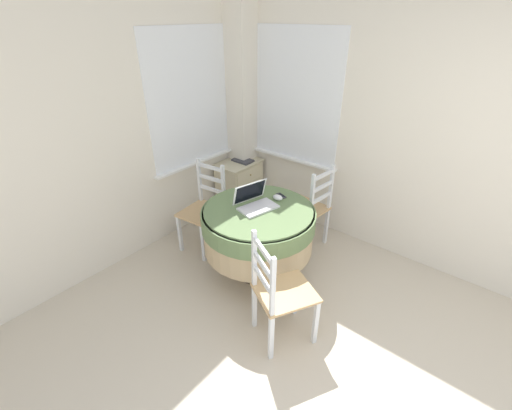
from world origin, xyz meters
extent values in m
cube|color=silver|center=(0.01, 3.11, 1.27)|extent=(4.42, 0.06, 2.55)
cube|color=white|center=(1.39, 3.07, 1.49)|extent=(1.10, 0.01, 1.42)
cube|color=white|center=(1.39, 3.04, 0.77)|extent=(1.18, 0.07, 0.02)
cube|color=silver|center=(2.25, 0.64, 1.27)|extent=(0.06, 4.88, 2.55)
cube|color=white|center=(2.21, 2.25, 1.49)|extent=(0.01, 1.10, 1.42)
cube|color=white|center=(2.18, 2.25, 0.77)|extent=(0.07, 1.18, 0.02)
cube|color=silver|center=(2.08, 2.94, 1.27)|extent=(0.28, 0.28, 2.55)
cylinder|color=#4C3D2D|center=(1.01, 1.81, 0.01)|extent=(0.36, 0.36, 0.03)
cylinder|color=#4C3D2D|center=(1.01, 1.81, 0.38)|extent=(0.11, 0.11, 0.71)
cylinder|color=tan|center=(1.01, 1.81, 0.54)|extent=(1.02, 1.02, 0.40)
cylinder|color=#607A4C|center=(1.01, 1.81, 0.66)|extent=(1.05, 1.05, 0.16)
cylinder|color=#607A4C|center=(1.01, 1.81, 0.75)|extent=(0.99, 0.99, 0.02)
cube|color=silver|center=(1.01, 1.81, 0.77)|extent=(0.39, 0.28, 0.02)
cube|color=silver|center=(1.01, 1.83, 0.78)|extent=(0.32, 0.19, 0.00)
cube|color=silver|center=(1.04, 1.94, 0.87)|extent=(0.35, 0.15, 0.20)
cube|color=black|center=(1.04, 1.93, 0.87)|extent=(0.31, 0.13, 0.17)
ellipsoid|color=white|center=(1.26, 1.77, 0.78)|extent=(0.07, 0.10, 0.05)
cube|color=#2D2D33|center=(1.34, 1.79, 0.76)|extent=(0.09, 0.12, 0.01)
cube|color=black|center=(1.34, 1.79, 0.77)|extent=(0.06, 0.09, 0.00)
cube|color=tan|center=(0.98, 2.57, 0.45)|extent=(0.47, 0.43, 0.02)
cube|color=silver|center=(0.78, 2.71, 0.22)|extent=(0.04, 0.04, 0.44)
cube|color=silver|center=(0.81, 2.38, 0.22)|extent=(0.04, 0.04, 0.44)
cube|color=silver|center=(1.15, 2.75, 0.22)|extent=(0.04, 0.04, 0.44)
cube|color=silver|center=(1.19, 2.43, 0.22)|extent=(0.04, 0.04, 0.44)
cube|color=silver|center=(1.15, 2.75, 0.71)|extent=(0.04, 0.04, 0.50)
cube|color=silver|center=(1.19, 2.43, 0.71)|extent=(0.04, 0.04, 0.50)
cube|color=silver|center=(1.17, 2.59, 0.90)|extent=(0.06, 0.33, 0.04)
cube|color=silver|center=(1.17, 2.59, 0.77)|extent=(0.06, 0.33, 0.04)
cube|color=silver|center=(1.17, 2.59, 0.64)|extent=(0.06, 0.33, 0.04)
cube|color=tan|center=(1.77, 1.76, 0.45)|extent=(0.42, 0.46, 0.02)
cube|color=silver|center=(1.95, 1.94, 0.22)|extent=(0.04, 0.04, 0.44)
cube|color=silver|center=(1.62, 1.97, 0.22)|extent=(0.04, 0.04, 0.44)
cube|color=silver|center=(1.91, 1.56, 0.22)|extent=(0.04, 0.04, 0.44)
cube|color=silver|center=(1.58, 1.59, 0.22)|extent=(0.04, 0.04, 0.44)
cube|color=silver|center=(1.91, 1.56, 0.71)|extent=(0.03, 0.03, 0.50)
cube|color=silver|center=(1.58, 1.59, 0.71)|extent=(0.03, 0.03, 0.50)
cube|color=silver|center=(1.75, 1.58, 0.90)|extent=(0.33, 0.05, 0.04)
cube|color=silver|center=(1.75, 1.58, 0.77)|extent=(0.33, 0.05, 0.04)
cube|color=silver|center=(1.75, 1.58, 0.64)|extent=(0.33, 0.05, 0.04)
cube|color=tan|center=(0.57, 1.19, 0.45)|extent=(0.56, 0.54, 0.02)
cube|color=silver|center=(0.65, 0.95, 0.22)|extent=(0.05, 0.05, 0.44)
cube|color=silver|center=(0.81, 1.24, 0.22)|extent=(0.05, 0.05, 0.44)
cube|color=silver|center=(0.32, 1.13, 0.22)|extent=(0.05, 0.05, 0.44)
cube|color=silver|center=(0.48, 1.42, 0.22)|extent=(0.05, 0.05, 0.44)
cube|color=silver|center=(0.32, 1.13, 0.71)|extent=(0.04, 0.04, 0.50)
cube|color=silver|center=(0.48, 1.42, 0.71)|extent=(0.04, 0.04, 0.50)
cube|color=silver|center=(0.40, 1.28, 0.90)|extent=(0.18, 0.30, 0.04)
cube|color=silver|center=(0.40, 1.28, 0.77)|extent=(0.18, 0.30, 0.04)
cube|color=silver|center=(0.40, 1.28, 0.64)|extent=(0.18, 0.30, 0.04)
cube|color=beige|center=(1.91, 2.86, 0.32)|extent=(0.54, 0.36, 0.64)
cube|color=beige|center=(1.91, 2.86, 0.65)|extent=(0.56, 0.39, 0.02)
cube|color=beige|center=(1.91, 2.67, 0.53)|extent=(0.48, 0.01, 0.18)
sphere|color=olive|center=(1.91, 2.66, 0.53)|extent=(0.02, 0.02, 0.02)
cube|color=beige|center=(1.91, 2.67, 0.32)|extent=(0.48, 0.01, 0.18)
sphere|color=olive|center=(1.91, 2.66, 0.32)|extent=(0.02, 0.02, 0.02)
cube|color=beige|center=(1.91, 2.67, 0.11)|extent=(0.48, 0.01, 0.18)
sphere|color=olive|center=(1.91, 2.66, 0.11)|extent=(0.02, 0.02, 0.02)
cube|color=#3F3F44|center=(1.96, 2.83, 0.67)|extent=(0.17, 0.25, 0.02)
camera|label=1|loc=(-1.07, 0.14, 2.31)|focal=24.00mm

